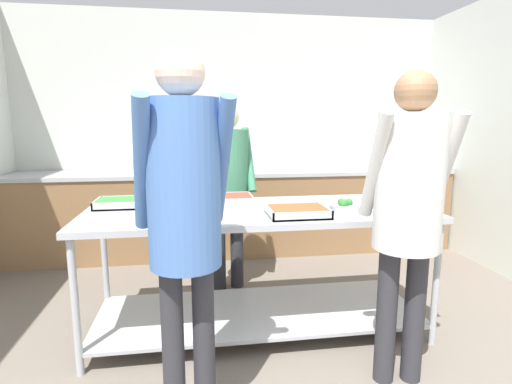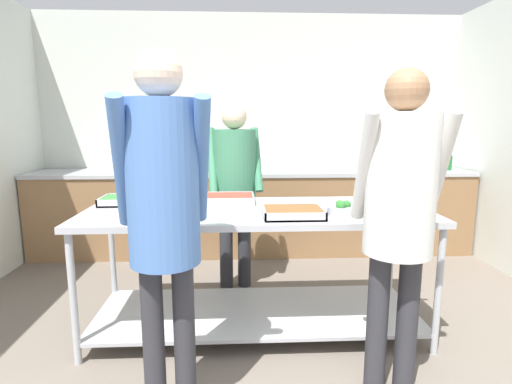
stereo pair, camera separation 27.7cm
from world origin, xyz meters
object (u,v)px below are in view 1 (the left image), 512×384
object	(u,v)px
broccoli_bowl	(345,208)
guest_serving_right	(408,197)
guest_serving_left	(184,201)
water_bottle	(425,159)
plate_stack	(177,202)
serving_tray_roast	(125,203)
cook_behind_counter	(227,178)
serving_tray_greens	(297,212)
sauce_pan	(386,199)
serving_tray_vegetables	(227,199)

from	to	relation	value
broccoli_bowl	guest_serving_right	size ratio (longest dim) A/B	0.12
guest_serving_left	water_bottle	size ratio (longest dim) A/B	7.60
plate_stack	guest_serving_right	distance (m)	1.52
plate_stack	broccoli_bowl	distance (m)	1.15
serving_tray_roast	guest_serving_left	xyz separation A→B (m)	(0.44, -1.07, 0.21)
broccoli_bowl	cook_behind_counter	xyz separation A→B (m)	(-0.69, 0.95, 0.08)
serving_tray_roast	guest_serving_right	size ratio (longest dim) A/B	0.23
serving_tray_greens	broccoli_bowl	distance (m)	0.32
broccoli_bowl	plate_stack	bearing A→B (deg)	160.69
sauce_pan	guest_serving_left	size ratio (longest dim) A/B	0.24
serving_tray_roast	guest_serving_left	distance (m)	1.18
guest_serving_left	serving_tray_vegetables	bearing A→B (deg)	76.08
plate_stack	serving_tray_vegetables	bearing A→B (deg)	12.38
guest_serving_right	serving_tray_roast	bearing A→B (deg)	150.35
sauce_pan	guest_serving_left	xyz separation A→B (m)	(-1.35, -0.80, 0.18)
serving_tray_vegetables	guest_serving_left	xyz separation A→B (m)	(-0.27, -1.09, 0.21)
guest_serving_left	cook_behind_counter	distance (m)	1.62
serving_tray_roast	serving_tray_vegetables	bearing A→B (deg)	1.99
plate_stack	water_bottle	world-z (taller)	water_bottle
serving_tray_roast	sauce_pan	xyz separation A→B (m)	(1.80, -0.27, 0.03)
serving_tray_roast	water_bottle	distance (m)	3.45
guest_serving_right	guest_serving_left	bearing A→B (deg)	-172.17
serving_tray_vegetables	broccoli_bowl	distance (m)	0.86
plate_stack	serving_tray_greens	world-z (taller)	plate_stack
plate_stack	water_bottle	distance (m)	3.16
plate_stack	serving_tray_vegetables	distance (m)	0.36
plate_stack	broccoli_bowl	size ratio (longest dim) A/B	1.29
serving_tray_roast	serving_tray_greens	world-z (taller)	same
water_bottle	guest_serving_right	bearing A→B (deg)	-123.03
plate_stack	serving_tray_vegetables	world-z (taller)	plate_stack
serving_tray_roast	serving_tray_vegetables	distance (m)	0.71
serving_tray_roast	broccoli_bowl	world-z (taller)	broccoli_bowl
cook_behind_counter	water_bottle	bearing A→B (deg)	21.39
serving_tray_greens	guest_serving_right	distance (m)	0.69
serving_tray_roast	guest_serving_right	xyz separation A→B (m)	(1.60, -0.91, 0.17)
plate_stack	cook_behind_counter	world-z (taller)	cook_behind_counter
serving_tray_greens	guest_serving_left	xyz separation A→B (m)	(-0.68, -0.62, 0.21)
plate_stack	cook_behind_counter	bearing A→B (deg)	55.12
plate_stack	guest_serving_left	xyz separation A→B (m)	(0.08, -1.02, 0.21)
guest_serving_left	cook_behind_counter	xyz separation A→B (m)	(0.31, 1.59, -0.12)
serving_tray_roast	serving_tray_vegetables	size ratio (longest dim) A/B	1.03
plate_stack	broccoli_bowl	world-z (taller)	broccoli_bowl
serving_tray_roast	sauce_pan	bearing A→B (deg)	-8.68
broccoli_bowl	guest_serving_right	bearing A→B (deg)	-71.98
plate_stack	serving_tray_greens	bearing A→B (deg)	-27.40
plate_stack	water_bottle	size ratio (longest dim) A/B	1.15
serving_tray_roast	plate_stack	size ratio (longest dim) A/B	1.45
water_bottle	serving_tray_roast	bearing A→B (deg)	-155.20
plate_stack	broccoli_bowl	bearing A→B (deg)	-19.31
plate_stack	cook_behind_counter	xyz separation A→B (m)	(0.40, 0.57, 0.09)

